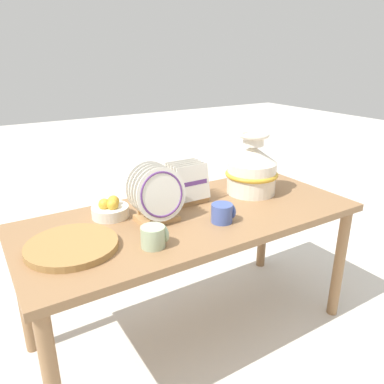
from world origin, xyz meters
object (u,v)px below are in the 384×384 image
Objects in this scene: dish_rack_square_plates at (188,186)px; wicker_charger_stack at (72,246)px; dish_rack_round_plates at (157,196)px; fruit_bowl at (110,210)px; mug_sage_glaze at (154,236)px; mug_cobalt_glaze at (223,213)px; ceramic_vase at (252,168)px.

wicker_charger_stack is at bearing -163.19° from dish_rack_square_plates.
dish_rack_round_plates is 0.24m from fruit_bowl.
fruit_bowl is (-0.04, 0.36, -0.01)m from mug_sage_glaze.
fruit_bowl is (-0.40, 0.31, -0.01)m from mug_cobalt_glaze.
wicker_charger_stack is 3.39× the size of mug_sage_glaze.
mug_sage_glaze and mug_cobalt_glaze have the same top height.
fruit_bowl reaches higher than wicker_charger_stack.
ceramic_vase is at bearing 6.80° from wicker_charger_stack.
wicker_charger_stack is (-0.98, -0.12, -0.12)m from ceramic_vase.
fruit_bowl is (-0.40, 0.02, -0.04)m from dish_rack_square_plates.
ceramic_vase is at bearing -7.09° from fruit_bowl.
mug_cobalt_glaze is (-0.35, -0.22, -0.09)m from ceramic_vase.
mug_cobalt_glaze is at bearing -37.92° from fruit_bowl.
dish_rack_square_plates is at bearing 168.00° from ceramic_vase.
ceramic_vase is at bearing -12.00° from dish_rack_square_plates.
dish_rack_square_plates is 1.91× the size of mug_cobalt_glaze.
wicker_charger_stack is 0.64m from mug_cobalt_glaze.
mug_cobalt_glaze is 0.61× the size of fruit_bowl.
dish_rack_round_plates is 0.30m from mug_cobalt_glaze.
ceramic_vase is 0.59m from dish_rack_round_plates.
fruit_bowl is at bearing 136.95° from dish_rack_round_plates.
dish_rack_square_plates is at bearing 16.81° from wicker_charger_stack.
dish_rack_round_plates is 1.29× the size of dish_rack_square_plates.
dish_rack_square_plates is 0.30m from mug_cobalt_glaze.
dish_rack_round_plates is at bearing -151.03° from dish_rack_square_plates.
ceramic_vase is 3.14× the size of mug_cobalt_glaze.
dish_rack_round_plates is (-0.59, -0.06, -0.02)m from ceramic_vase.
dish_rack_round_plates is at bearing -43.05° from fruit_bowl.
dish_rack_round_plates is 0.28m from dish_rack_square_plates.
dish_rack_round_plates is at bearing 60.13° from mug_sage_glaze.
dish_rack_round_plates reaches higher than dish_rack_square_plates.
fruit_bowl is at bearing 42.17° from wicker_charger_stack.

